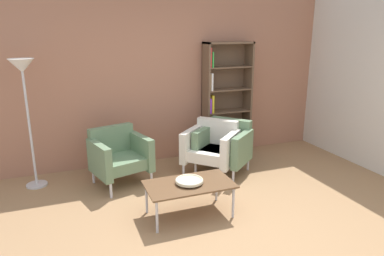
% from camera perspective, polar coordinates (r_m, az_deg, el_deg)
% --- Properties ---
extents(ground_plane, '(8.32, 8.32, 0.00)m').
position_cam_1_polar(ground_plane, '(3.97, 6.05, -16.36)').
color(ground_plane, '#9E7751').
extents(brick_back_panel, '(6.40, 0.12, 2.90)m').
position_cam_1_polar(brick_back_panel, '(5.70, -4.83, 9.12)').
color(brick_back_panel, '#A87056').
rests_on(brick_back_panel, ground_plane).
extents(bookshelf_tall, '(0.80, 0.30, 1.90)m').
position_cam_1_polar(bookshelf_tall, '(5.94, 5.08, 4.16)').
color(bookshelf_tall, brown).
rests_on(bookshelf_tall, ground_plane).
extents(coffee_table_low, '(1.00, 0.56, 0.40)m').
position_cam_1_polar(coffee_table_low, '(4.09, -0.44, -9.33)').
color(coffee_table_low, brown).
rests_on(coffee_table_low, ground_plane).
extents(decorative_bowl, '(0.32, 0.32, 0.05)m').
position_cam_1_polar(decorative_bowl, '(4.06, -0.44, -8.48)').
color(decorative_bowl, beige).
rests_on(decorative_bowl, coffee_table_low).
extents(armchair_corner_red, '(0.86, 0.82, 0.78)m').
position_cam_1_polar(armchair_corner_red, '(5.01, -11.71, -4.30)').
color(armchair_corner_red, slate).
rests_on(armchair_corner_red, ground_plane).
extents(armchair_spare_guest, '(0.95, 0.95, 0.78)m').
position_cam_1_polar(armchair_spare_guest, '(5.26, 3.25, -2.99)').
color(armchair_spare_guest, white).
rests_on(armchair_spare_guest, ground_plane).
extents(armchair_by_bookshelf, '(0.94, 0.95, 0.78)m').
position_cam_1_polar(armchair_by_bookshelf, '(5.31, 5.27, -2.83)').
color(armchair_by_bookshelf, slate).
rests_on(armchair_by_bookshelf, ground_plane).
extents(floor_lamp_torchiere, '(0.32, 0.32, 1.74)m').
position_cam_1_polar(floor_lamp_torchiere, '(5.04, -25.52, 6.78)').
color(floor_lamp_torchiere, silver).
rests_on(floor_lamp_torchiere, ground_plane).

